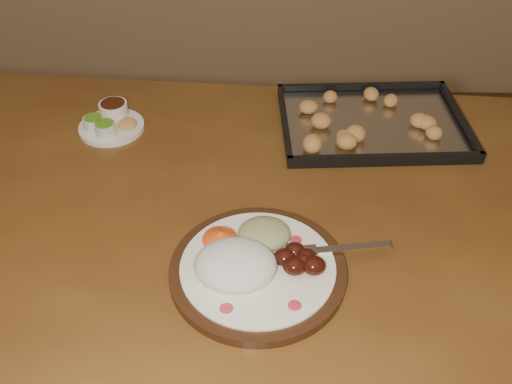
{
  "coord_description": "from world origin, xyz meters",
  "views": [
    {
      "loc": [
        0.33,
        -0.53,
        1.47
      ],
      "look_at": [
        0.31,
        0.3,
        0.77
      ],
      "focal_mm": 40.0,
      "sensor_mm": 36.0,
      "label": 1
    }
  ],
  "objects": [
    {
      "name": "dinner_plate",
      "position": [
        0.31,
        0.11,
        0.77
      ],
      "size": [
        0.37,
        0.3,
        0.07
      ],
      "rotation": [
        0.0,
        0.0,
        0.23
      ],
      "color": "#321A0D",
      "rests_on": "dining_table"
    },
    {
      "name": "dining_table",
      "position": [
        0.26,
        0.29,
        0.65
      ],
      "size": [
        1.56,
        1.0,
        0.75
      ],
      "rotation": [
        0.0,
        0.0,
        -0.07
      ],
      "color": "brown",
      "rests_on": "ground"
    },
    {
      "name": "baking_tray",
      "position": [
        0.56,
        0.56,
        0.76
      ],
      "size": [
        0.43,
        0.33,
        0.04
      ],
      "rotation": [
        0.0,
        0.0,
        0.06
      ],
      "color": "black",
      "rests_on": "dining_table"
    },
    {
      "name": "condiment_saucer",
      "position": [
        -0.02,
        0.54,
        0.77
      ],
      "size": [
        0.15,
        0.15,
        0.05
      ],
      "rotation": [
        0.0,
        0.0,
        -0.33
      ],
      "color": "white",
      "rests_on": "dining_table"
    }
  ]
}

